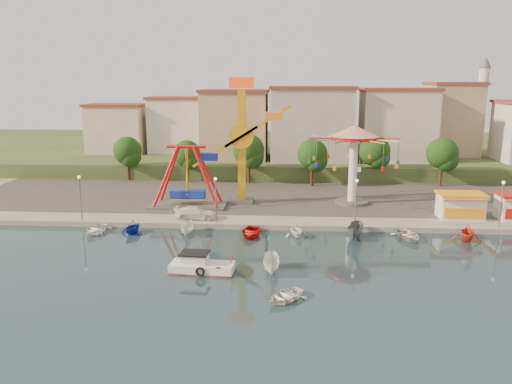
# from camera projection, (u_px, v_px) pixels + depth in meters

# --- Properties ---
(ground) EXTENTS (200.00, 200.00, 0.00)m
(ground) POSITION_uv_depth(u_px,v_px,m) (284.00, 269.00, 44.97)
(ground) COLOR #132835
(ground) RESTS_ON ground
(quay_deck) EXTENTS (200.00, 100.00, 0.60)m
(quay_deck) POSITION_uv_depth(u_px,v_px,m) (287.00, 160.00, 105.30)
(quay_deck) COLOR #9E998E
(quay_deck) RESTS_ON ground
(asphalt_pad) EXTENTS (90.00, 28.00, 0.01)m
(asphalt_pad) POSITION_uv_depth(u_px,v_px,m) (286.00, 191.00, 74.06)
(asphalt_pad) COLOR #4C4944
(asphalt_pad) RESTS_ON quay_deck
(hill_terrace) EXTENTS (200.00, 60.00, 3.00)m
(hill_terrace) POSITION_uv_depth(u_px,v_px,m) (287.00, 151.00, 109.91)
(hill_terrace) COLOR #384C26
(hill_terrace) RESTS_ON ground
(pirate_ship_ride) EXTENTS (10.00, 5.00, 8.00)m
(pirate_ship_ride) POSITION_uv_depth(u_px,v_px,m) (187.00, 177.00, 64.60)
(pirate_ship_ride) COLOR #59595E
(pirate_ship_ride) RESTS_ON quay_deck
(kamikaze_tower) EXTENTS (8.67, 3.10, 16.50)m
(kamikaze_tower) POSITION_uv_depth(u_px,v_px,m) (245.00, 145.00, 65.28)
(kamikaze_tower) COLOR #59595E
(kamikaze_tower) RESTS_ON quay_deck
(wave_swinger) EXTENTS (11.60, 11.60, 10.40)m
(wave_swinger) POSITION_uv_depth(u_px,v_px,m) (354.00, 147.00, 65.09)
(wave_swinger) COLOR #59595E
(wave_swinger) RESTS_ON quay_deck
(booth_left) EXTENTS (5.40, 3.78, 3.08)m
(booth_left) POSITION_uv_depth(u_px,v_px,m) (460.00, 205.00, 59.25)
(booth_left) COLOR white
(booth_left) RESTS_ON quay_deck
(lamp_post_0) EXTENTS (0.14, 0.14, 5.00)m
(lamp_post_0) POSITION_uv_depth(u_px,v_px,m) (81.00, 199.00, 58.47)
(lamp_post_0) COLOR #59595E
(lamp_post_0) RESTS_ON quay_deck
(lamp_post_1) EXTENTS (0.14, 0.14, 5.00)m
(lamp_post_1) POSITION_uv_depth(u_px,v_px,m) (216.00, 201.00, 57.46)
(lamp_post_1) COLOR #59595E
(lamp_post_1) RESTS_ON quay_deck
(lamp_post_2) EXTENTS (0.14, 0.14, 5.00)m
(lamp_post_2) POSITION_uv_depth(u_px,v_px,m) (356.00, 203.00, 56.46)
(lamp_post_2) COLOR #59595E
(lamp_post_2) RESTS_ON quay_deck
(lamp_post_3) EXTENTS (0.14, 0.14, 5.00)m
(lamp_post_3) POSITION_uv_depth(u_px,v_px,m) (501.00, 205.00, 55.45)
(lamp_post_3) COLOR #59595E
(lamp_post_3) RESTS_ON quay_deck
(tree_0) EXTENTS (4.60, 4.60, 7.19)m
(tree_0) POSITION_uv_depth(u_px,v_px,m) (127.00, 151.00, 81.44)
(tree_0) COLOR #382314
(tree_0) RESTS_ON quay_deck
(tree_1) EXTENTS (4.35, 4.35, 6.80)m
(tree_1) POSITION_uv_depth(u_px,v_px,m) (187.00, 154.00, 80.15)
(tree_1) COLOR #382314
(tree_1) RESTS_ON quay_deck
(tree_2) EXTENTS (5.02, 5.02, 7.85)m
(tree_2) POSITION_uv_depth(u_px,v_px,m) (249.00, 150.00, 78.94)
(tree_2) COLOR #382314
(tree_2) RESTS_ON quay_deck
(tree_3) EXTENTS (4.68, 4.68, 7.32)m
(tree_3) POSITION_uv_depth(u_px,v_px,m) (312.00, 154.00, 76.98)
(tree_3) COLOR #382314
(tree_3) RESTS_ON quay_deck
(tree_4) EXTENTS (4.86, 4.86, 7.60)m
(tree_4) POSITION_uv_depth(u_px,v_px,m) (375.00, 151.00, 79.23)
(tree_4) COLOR #382314
(tree_4) RESTS_ON quay_deck
(tree_5) EXTENTS (4.83, 4.83, 7.54)m
(tree_5) POSITION_uv_depth(u_px,v_px,m) (442.00, 153.00, 76.83)
(tree_5) COLOR #382314
(tree_5) RESTS_ON quay_deck
(building_0) EXTENTS (9.26, 9.53, 11.87)m
(building_0) POSITION_uv_depth(u_px,v_px,m) (102.00, 125.00, 90.00)
(building_0) COLOR beige
(building_0) RESTS_ON hill_terrace
(building_1) EXTENTS (12.33, 9.01, 8.63)m
(building_1) POSITION_uv_depth(u_px,v_px,m) (175.00, 131.00, 94.78)
(building_1) COLOR silver
(building_1) RESTS_ON hill_terrace
(building_2) EXTENTS (11.95, 9.28, 11.23)m
(building_2) POSITION_uv_depth(u_px,v_px,m) (244.00, 124.00, 94.23)
(building_2) COLOR tan
(building_2) RESTS_ON hill_terrace
(building_3) EXTENTS (12.59, 10.50, 9.20)m
(building_3) POSITION_uv_depth(u_px,v_px,m) (318.00, 132.00, 90.50)
(building_3) COLOR beige
(building_3) RESTS_ON hill_terrace
(building_4) EXTENTS (10.75, 9.23, 9.24)m
(building_4) POSITION_uv_depth(u_px,v_px,m) (389.00, 130.00, 92.96)
(building_4) COLOR beige
(building_4) RESTS_ON hill_terrace
(building_5) EXTENTS (12.77, 10.96, 11.21)m
(building_5) POSITION_uv_depth(u_px,v_px,m) (466.00, 126.00, 90.09)
(building_5) COLOR tan
(building_5) RESTS_ON hill_terrace
(minaret) EXTENTS (2.80, 2.80, 18.00)m
(minaret) POSITION_uv_depth(u_px,v_px,m) (481.00, 103.00, 92.58)
(minaret) COLOR silver
(minaret) RESTS_ON hill_terrace
(cabin_motorboat) EXTENTS (5.78, 2.56, 1.99)m
(cabin_motorboat) POSITION_uv_depth(u_px,v_px,m) (201.00, 267.00, 44.19)
(cabin_motorboat) COLOR white
(cabin_motorboat) RESTS_ON ground
(rowboat_a) EXTENTS (3.54, 4.13, 0.72)m
(rowboat_a) POSITION_uv_depth(u_px,v_px,m) (187.00, 264.00, 45.21)
(rowboat_a) COLOR white
(rowboat_a) RESTS_ON ground
(rowboat_b) EXTENTS (4.28, 4.39, 0.74)m
(rowboat_b) POSITION_uv_depth(u_px,v_px,m) (285.00, 296.00, 38.56)
(rowboat_b) COLOR white
(rowboat_b) RESTS_ON ground
(skiff) EXTENTS (1.57, 3.96, 1.51)m
(skiff) POSITION_uv_depth(u_px,v_px,m) (272.00, 264.00, 44.17)
(skiff) COLOR silver
(skiff) RESTS_ON ground
(van) EXTENTS (5.02, 2.14, 1.44)m
(van) POSITION_uv_depth(u_px,v_px,m) (196.00, 213.00, 59.17)
(van) COLOR white
(van) RESTS_ON quay_deck
(moored_boat_0) EXTENTS (3.02, 4.13, 0.83)m
(moored_boat_0) POSITION_uv_depth(u_px,v_px,m) (95.00, 229.00, 55.76)
(moored_boat_0) COLOR white
(moored_boat_0) RESTS_ON ground
(moored_boat_1) EXTENTS (3.18, 3.47, 1.54)m
(moored_boat_1) POSITION_uv_depth(u_px,v_px,m) (132.00, 227.00, 55.42)
(moored_boat_1) COLOR #1224A4
(moored_boat_1) RESTS_ON ground
(moored_boat_2) EXTENTS (1.50, 3.62, 1.37)m
(moored_boat_2) POSITION_uv_depth(u_px,v_px,m) (187.00, 229.00, 55.05)
(moored_boat_2) COLOR silver
(moored_boat_2) RESTS_ON ground
(moored_boat_3) EXTENTS (3.32, 4.43, 0.87)m
(moored_boat_3) POSITION_uv_depth(u_px,v_px,m) (251.00, 232.00, 54.66)
(moored_boat_3) COLOR red
(moored_boat_3) RESTS_ON ground
(moored_boat_4) EXTENTS (3.21, 3.48, 1.52)m
(moored_boat_4) POSITION_uv_depth(u_px,v_px,m) (296.00, 230.00, 54.27)
(moored_boat_4) COLOR white
(moored_boat_4) RESTS_ON ground
(moored_boat_5) EXTENTS (2.65, 4.40, 1.60)m
(moored_boat_5) POSITION_uv_depth(u_px,v_px,m) (356.00, 231.00, 53.86)
(moored_boat_5) COLOR slate
(moored_boat_5) RESTS_ON ground
(moored_boat_6) EXTENTS (3.76, 4.64, 0.85)m
(moored_boat_6) POSITION_uv_depth(u_px,v_px,m) (409.00, 235.00, 53.58)
(moored_boat_6) COLOR silver
(moored_boat_6) RESTS_ON ground
(moored_boat_7) EXTENTS (3.63, 3.96, 1.76)m
(moored_boat_7) POSITION_uv_depth(u_px,v_px,m) (467.00, 232.00, 53.10)
(moored_boat_7) COLOR red
(moored_boat_7) RESTS_ON ground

